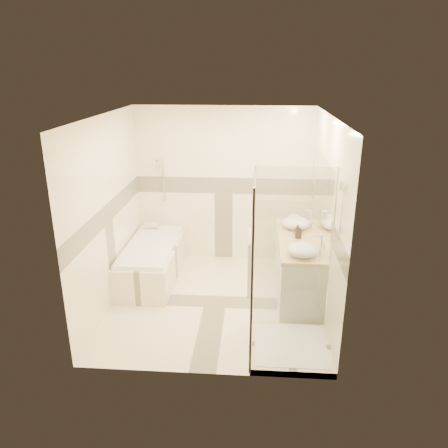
# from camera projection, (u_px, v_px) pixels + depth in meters

# --- Properties ---
(room) EXTENTS (2.82, 3.02, 2.52)m
(room) POSITION_uv_depth(u_px,v_px,m) (219.00, 215.00, 5.59)
(room) COLOR #FBEDC8
(room) RESTS_ON ground
(bathtub) EXTENTS (0.75, 1.70, 0.56)m
(bathtub) POSITION_uv_depth(u_px,v_px,m) (152.00, 259.00, 6.59)
(bathtub) COLOR #FFF1CB
(bathtub) RESTS_ON ground
(vanity) EXTENTS (0.58, 1.62, 0.85)m
(vanity) POSITION_uv_depth(u_px,v_px,m) (298.00, 267.00, 6.07)
(vanity) COLOR white
(vanity) RESTS_ON ground
(shower_enclosure) EXTENTS (0.96, 0.93, 2.04)m
(shower_enclosure) POSITION_uv_depth(u_px,v_px,m) (281.00, 309.00, 4.87)
(shower_enclosure) COLOR #FFF1CB
(shower_enclosure) RESTS_ON ground
(vessel_sink_near) EXTENTS (0.41, 0.41, 0.16)m
(vessel_sink_near) POSITION_uv_depth(u_px,v_px,m) (296.00, 223.00, 6.28)
(vessel_sink_near) COLOR white
(vessel_sink_near) RESTS_ON vanity
(vessel_sink_far) EXTENTS (0.39, 0.39, 0.16)m
(vessel_sink_far) POSITION_uv_depth(u_px,v_px,m) (302.00, 250.00, 5.37)
(vessel_sink_far) COLOR white
(vessel_sink_far) RESTS_ON vanity
(faucet_near) EXTENTS (0.12, 0.03, 0.28)m
(faucet_near) POSITION_uv_depth(u_px,v_px,m) (311.00, 218.00, 6.24)
(faucet_near) COLOR silver
(faucet_near) RESTS_ON vanity
(faucet_far) EXTENTS (0.12, 0.03, 0.29)m
(faucet_far) POSITION_uv_depth(u_px,v_px,m) (320.00, 244.00, 5.32)
(faucet_far) COLOR silver
(faucet_far) RESTS_ON vanity
(amenity_bottle_a) EXTENTS (0.09, 0.09, 0.19)m
(amenity_bottle_a) POSITION_uv_depth(u_px,v_px,m) (298.00, 231.00, 5.92)
(amenity_bottle_a) COLOR black
(amenity_bottle_a) RESTS_ON vanity
(amenity_bottle_b) EXTENTS (0.13, 0.13, 0.13)m
(amenity_bottle_b) POSITION_uv_depth(u_px,v_px,m) (297.00, 230.00, 6.05)
(amenity_bottle_b) COLOR black
(amenity_bottle_b) RESTS_ON vanity
(folded_towels) EXTENTS (0.15, 0.24, 0.07)m
(folded_towels) POSITION_uv_depth(u_px,v_px,m) (294.00, 218.00, 6.59)
(folded_towels) COLOR white
(folded_towels) RESTS_ON vanity
(rolled_towel) EXTENTS (0.22, 0.10, 0.10)m
(rolled_towel) POSITION_uv_depth(u_px,v_px,m) (151.00, 225.00, 7.11)
(rolled_towel) COLOR white
(rolled_towel) RESTS_ON bathtub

